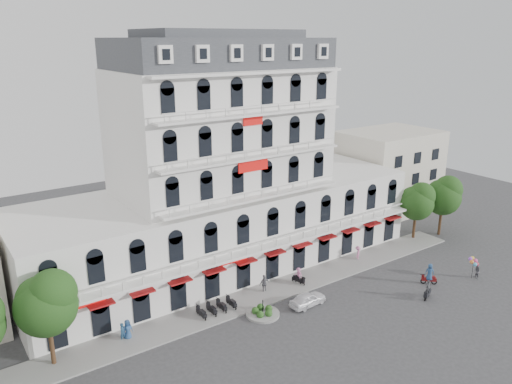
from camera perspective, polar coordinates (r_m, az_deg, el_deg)
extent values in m
plane|color=#38383A|center=(46.11, 8.46, -15.79)|extent=(120.00, 120.00, 0.00)
cube|color=gray|center=(51.95, 1.54, -11.43)|extent=(53.00, 4.00, 0.16)
cube|color=silver|center=(56.90, -3.83, -3.92)|extent=(45.00, 14.00, 9.00)
cube|color=silver|center=(53.94, -4.06, 7.05)|extent=(22.00, 12.00, 13.00)
cube|color=#2D3035|center=(53.12, -4.25, 15.57)|extent=(21.56, 11.76, 3.00)
cube|color=#2D3035|center=(53.10, -4.30, 17.62)|extent=(15.84, 8.64, 0.80)
cube|color=maroon|center=(51.50, 0.57, -7.43)|extent=(40.50, 1.00, 0.15)
cube|color=red|center=(49.42, -0.33, 3.19)|extent=(3.50, 0.10, 1.40)
cube|color=beige|center=(76.82, 14.82, 2.32)|extent=(14.00, 10.00, 12.00)
cylinder|color=gray|center=(48.29, 0.77, -13.76)|extent=(3.20, 3.20, 0.24)
cylinder|color=black|center=(47.90, 0.78, -12.96)|extent=(0.08, 0.08, 1.40)
sphere|color=#214B19|center=(48.48, 1.46, -13.18)|extent=(0.70, 0.70, 0.70)
sphere|color=#214B19|center=(48.70, 0.52, -13.03)|extent=(0.70, 0.70, 0.70)
sphere|color=#214B19|center=(48.14, -0.08, -13.41)|extent=(0.70, 0.70, 0.70)
sphere|color=#214B19|center=(47.56, 0.48, -13.83)|extent=(0.70, 0.70, 0.70)
sphere|color=#214B19|center=(47.76, 1.46, -13.69)|extent=(0.70, 0.70, 0.70)
cylinder|color=#382314|center=(44.11, -22.32, -15.81)|extent=(0.36, 0.36, 3.74)
sphere|color=#123B14|center=(42.43, -22.85, -11.93)|extent=(4.76, 4.76, 4.76)
sphere|color=#123B14|center=(41.74, -22.26, -10.64)|extent=(3.74, 3.74, 3.74)
sphere|color=#123B14|center=(42.33, -23.58, -11.06)|extent=(3.40, 3.40, 3.40)
cylinder|color=#382314|center=(67.67, 17.63, -3.75)|extent=(0.36, 0.36, 3.43)
sphere|color=#123B14|center=(66.67, 17.87, -1.24)|extent=(4.37, 4.37, 4.37)
sphere|color=#123B14|center=(66.59, 18.42, -0.40)|extent=(3.43, 3.43, 3.43)
sphere|color=#123B14|center=(66.34, 17.51, -0.73)|extent=(3.12, 3.12, 3.12)
cylinder|color=#382314|center=(70.19, 20.29, -3.17)|extent=(0.36, 0.36, 3.65)
sphere|color=#123B14|center=(69.17, 20.57, -0.59)|extent=(4.65, 4.65, 4.65)
sphere|color=#123B14|center=(69.11, 21.11, 0.28)|extent=(3.65, 3.65, 3.65)
sphere|color=#123B14|center=(68.82, 20.24, -0.06)|extent=(3.32, 3.32, 3.32)
imported|color=white|center=(49.85, 5.93, -12.07)|extent=(4.04, 1.84, 1.34)
cube|color=maroon|center=(56.58, 19.16, -9.40)|extent=(1.31, 1.30, 0.35)
torus|color=black|center=(56.60, 18.58, -9.63)|extent=(0.51, 0.51, 0.60)
torus|color=black|center=(56.80, 19.69, -9.65)|extent=(0.51, 0.51, 0.60)
imported|color=navy|center=(56.23, 19.24, -8.64)|extent=(1.06, 1.06, 1.86)
cube|color=black|center=(53.62, 18.99, -10.91)|extent=(1.53, 0.86, 0.35)
torus|color=black|center=(53.27, 18.80, -11.41)|extent=(0.60, 0.33, 0.60)
torus|color=black|center=(54.22, 19.13, -10.92)|extent=(0.60, 0.33, 0.60)
imported|color=slate|center=(53.32, 19.07, -10.27)|extent=(0.98, 0.68, 1.55)
cube|color=black|center=(53.62, 4.86, -9.96)|extent=(0.67, 1.54, 0.35)
torus|color=black|center=(53.45, 5.32, -10.39)|extent=(0.25, 0.61, 0.60)
torus|color=black|center=(54.04, 4.38, -10.04)|extent=(0.25, 0.61, 0.60)
imported|color=pink|center=(53.34, 4.87, -9.35)|extent=(0.73, 1.04, 1.46)
imported|color=navy|center=(45.89, -14.45, -14.99)|extent=(0.99, 0.72, 1.86)
imported|color=slate|center=(51.75, 0.96, -10.44)|extent=(1.16, 0.56, 1.92)
imported|color=pink|center=(59.94, 11.54, -6.87)|extent=(1.30, 1.20, 1.76)
imported|color=navy|center=(45.81, -14.97, -15.21)|extent=(0.74, 0.66, 1.71)
imported|color=#5D5D65|center=(59.62, 23.93, -8.35)|extent=(0.77, 0.87, 1.50)
cylinder|color=black|center=(59.33, 23.50, -8.16)|extent=(0.04, 0.04, 2.00)
sphere|color=#E54C99|center=(59.21, 23.80, -7.18)|extent=(0.44, 0.44, 0.44)
sphere|color=yellow|center=(59.13, 23.49, -6.95)|extent=(0.44, 0.44, 0.44)
sphere|color=#994CD8|center=(58.84, 23.31, -7.03)|extent=(0.44, 0.44, 0.44)
sphere|color=orange|center=(58.64, 23.44, -7.34)|extent=(0.44, 0.44, 0.44)
sphere|color=#4CB2E5|center=(58.73, 23.76, -7.58)|extent=(0.44, 0.44, 0.44)
sphere|color=#D8334C|center=(59.03, 23.93, -7.53)|extent=(0.44, 0.44, 0.44)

